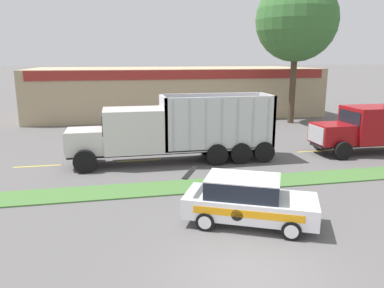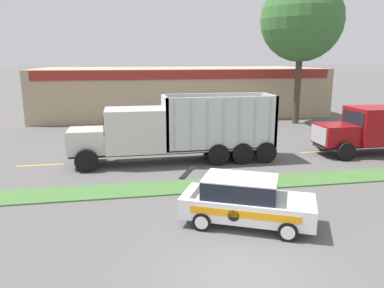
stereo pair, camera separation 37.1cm
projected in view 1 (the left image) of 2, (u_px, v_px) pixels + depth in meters
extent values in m
plane|color=#5B5959|center=(246.00, 272.00, 10.03)|extent=(600.00, 600.00, 0.00)
cube|color=#477538|center=(193.00, 186.00, 16.69)|extent=(120.00, 1.81, 0.06)
cube|color=yellow|center=(37.00, 166.00, 19.90)|extent=(2.40, 0.14, 0.01)
cube|color=yellow|center=(139.00, 161.00, 20.97)|extent=(2.40, 0.14, 0.01)
cube|color=yellow|center=(231.00, 156.00, 22.04)|extent=(2.40, 0.14, 0.01)
cube|color=yellow|center=(315.00, 151.00, 23.12)|extent=(2.40, 0.14, 0.01)
cube|color=black|center=(172.00, 150.00, 20.62)|extent=(11.05, 1.29, 0.18)
cube|color=silver|center=(85.00, 141.00, 19.55)|extent=(1.90, 1.92, 1.24)
cube|color=#B7B7BC|center=(66.00, 142.00, 19.35)|extent=(0.06, 1.64, 1.05)
cube|color=silver|center=(133.00, 130.00, 19.93)|extent=(3.09, 2.34, 2.25)
cube|color=black|center=(103.00, 124.00, 19.53)|extent=(0.04, 1.99, 1.01)
cylinder|color=silver|center=(166.00, 114.00, 19.33)|extent=(0.14, 0.14, 1.78)
cube|color=silver|center=(216.00, 145.00, 21.08)|extent=(6.06, 2.34, 0.12)
cube|color=silver|center=(163.00, 122.00, 20.18)|extent=(0.16, 2.34, 2.83)
cube|color=silver|center=(266.00, 119.00, 21.35)|extent=(0.16, 2.34, 2.83)
cube|color=silver|center=(222.00, 124.00, 19.72)|extent=(6.06, 0.16, 2.83)
cube|color=silver|center=(211.00, 117.00, 21.81)|extent=(6.06, 0.16, 2.83)
cube|color=#B2B2B7|center=(173.00, 126.00, 19.11)|extent=(0.10, 0.04, 2.69)
cube|color=#B2B2B7|center=(190.00, 125.00, 19.28)|extent=(0.10, 0.04, 2.69)
cube|color=#B2B2B7|center=(206.00, 125.00, 19.45)|extent=(0.10, 0.04, 2.69)
cube|color=#B2B2B7|center=(222.00, 124.00, 19.63)|extent=(0.10, 0.04, 2.69)
cube|color=#B2B2B7|center=(238.00, 123.00, 19.80)|extent=(0.10, 0.04, 2.69)
cube|color=#B2B2B7|center=(253.00, 123.00, 19.97)|extent=(0.10, 0.04, 2.69)
cube|color=#B2B2B7|center=(269.00, 122.00, 20.14)|extent=(0.10, 0.04, 2.69)
cylinder|color=black|center=(85.00, 162.00, 18.63)|extent=(1.16, 0.30, 1.16)
cylinder|color=black|center=(88.00, 151.00, 20.83)|extent=(1.16, 0.30, 1.16)
cylinder|color=black|center=(264.00, 152.00, 20.52)|extent=(1.16, 0.30, 1.16)
cylinder|color=black|center=(249.00, 143.00, 22.72)|extent=(1.16, 0.30, 1.16)
cylinder|color=black|center=(241.00, 153.00, 20.25)|extent=(1.16, 0.30, 1.16)
cylinder|color=black|center=(228.00, 144.00, 22.45)|extent=(1.16, 0.30, 1.16)
cylinder|color=black|center=(217.00, 155.00, 19.99)|extent=(1.16, 0.30, 1.16)
cylinder|color=black|center=(207.00, 145.00, 22.18)|extent=(1.16, 0.30, 1.16)
cube|color=maroon|center=(332.00, 134.00, 22.03)|extent=(2.09, 1.97, 1.16)
cube|color=#B7B7BC|center=(316.00, 134.00, 21.82)|extent=(0.06, 1.68, 0.99)
cube|color=maroon|center=(373.00, 124.00, 22.45)|extent=(3.18, 2.40, 2.11)
cube|color=black|center=(349.00, 119.00, 22.05)|extent=(0.04, 2.04, 0.95)
cylinder|color=black|center=(343.00, 151.00, 21.08)|extent=(1.03, 0.30, 1.03)
cylinder|color=black|center=(321.00, 142.00, 23.33)|extent=(1.03, 0.30, 1.03)
cube|color=white|center=(250.00, 205.00, 12.84)|extent=(4.83, 3.61, 0.70)
cube|color=black|center=(243.00, 187.00, 12.76)|extent=(2.92, 2.54, 0.61)
cube|color=white|center=(243.00, 178.00, 12.69)|extent=(2.92, 2.54, 0.04)
cube|color=black|center=(190.00, 173.00, 13.11)|extent=(0.83, 1.43, 0.03)
cube|color=orange|center=(247.00, 214.00, 11.94)|extent=(3.22, 1.56, 0.25)
cylinder|color=black|center=(237.00, 215.00, 12.03)|extent=(0.35, 0.17, 0.39)
cylinder|color=black|center=(291.00, 231.00, 11.76)|extent=(0.66, 0.45, 0.63)
cylinder|color=silver|center=(291.00, 232.00, 11.65)|extent=(0.40, 0.20, 0.44)
cylinder|color=black|center=(291.00, 209.00, 13.44)|extent=(0.66, 0.45, 0.63)
cylinder|color=silver|center=(291.00, 208.00, 13.54)|extent=(0.40, 0.20, 0.44)
cylinder|color=black|center=(205.00, 222.00, 12.40)|extent=(0.66, 0.45, 0.63)
cylinder|color=silver|center=(205.00, 223.00, 12.30)|extent=(0.40, 0.20, 0.44)
cylinder|color=black|center=(215.00, 202.00, 14.09)|extent=(0.66, 0.45, 0.63)
cylinder|color=silver|center=(216.00, 201.00, 14.19)|extent=(0.40, 0.20, 0.44)
cube|color=tan|center=(174.00, 90.00, 39.09)|extent=(27.96, 12.00, 4.64)
cube|color=maroon|center=(184.00, 75.00, 32.90)|extent=(26.56, 0.10, 0.80)
cylinder|color=#473828|center=(293.00, 84.00, 32.53)|extent=(0.53, 0.53, 6.84)
sphere|color=#386B33|center=(297.00, 20.00, 31.35)|extent=(6.87, 6.87, 6.87)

